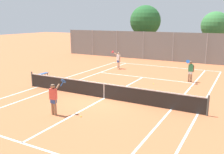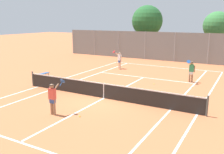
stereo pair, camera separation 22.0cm
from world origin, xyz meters
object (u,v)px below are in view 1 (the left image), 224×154
player_far_left (118,59)px  tree_behind_right (216,26)px  player_far_right (190,70)px  courtside_bench (41,75)px  tennis_net (104,90)px  player_near_side (54,97)px  loose_tennis_ball_0 (154,84)px  tree_behind_left (145,22)px  loose_tennis_ball_2 (81,116)px  loose_tennis_ball_1 (191,87)px

player_far_left → tree_behind_right: 12.91m
player_far_right → courtside_bench: (-10.61, -4.90, -0.52)m
tennis_net → courtside_bench: tennis_net is taller
player_near_side → loose_tennis_ball_0: size_ratio=26.88×
loose_tennis_ball_0 → tree_behind_left: bearing=113.9°
tennis_net → loose_tennis_ball_0: 4.93m
loose_tennis_ball_2 → tennis_net: bearing=99.0°
loose_tennis_ball_1 → loose_tennis_ball_2: size_ratio=1.00×
player_near_side → tree_behind_left: (-3.82, 22.21, 3.46)m
courtside_bench → tree_behind_left: (2.18, 16.94, 3.98)m
loose_tennis_ball_1 → loose_tennis_ball_2: 9.01m
courtside_bench → tree_behind_right: (10.81, 17.15, 3.49)m
loose_tennis_ball_0 → loose_tennis_ball_1: bearing=9.4°
loose_tennis_ball_0 → courtside_bench: 8.90m
loose_tennis_ball_2 → tree_behind_left: (-5.18, 21.84, 4.35)m
player_far_right → tree_behind_left: (-8.43, 12.03, 3.46)m
loose_tennis_ball_1 → courtside_bench: size_ratio=0.04×
loose_tennis_ball_1 → tree_behind_right: bearing=90.9°
loose_tennis_ball_2 → player_near_side: bearing=-164.7°
tree_behind_left → tree_behind_right: size_ratio=1.16×
tennis_net → player_far_right: bearing=60.7°
player_far_left → loose_tennis_ball_1: 8.56m
player_far_right → tree_behind_right: bearing=89.1°
courtside_bench → tree_behind_left: tree_behind_left is taller
loose_tennis_ball_0 → courtside_bench: (-8.41, -2.89, 0.38)m
player_far_right → loose_tennis_ball_1: 1.87m
tennis_net → loose_tennis_ball_2: bearing=-81.0°
loose_tennis_ball_0 → player_near_side: bearing=-106.5°
courtside_bench → player_far_right: bearing=24.8°
player_near_side → tree_behind_left: tree_behind_left is taller
tennis_net → player_far_left: 9.47m
player_near_side → loose_tennis_ball_0: player_near_side is taller
player_near_side → courtside_bench: (-5.99, 5.28, -0.52)m
player_far_right → loose_tennis_ball_2: bearing=-108.4°
tennis_net → loose_tennis_ball_0: (1.55, 4.66, -0.48)m
loose_tennis_ball_0 → tree_behind_right: tree_behind_right is taller
loose_tennis_ball_2 → courtside_bench: courtside_bench is taller
player_far_left → loose_tennis_ball_0: (5.04, -4.14, -0.89)m
player_near_side → loose_tennis_ball_2: player_near_side is taller
player_near_side → tree_behind_right: tree_behind_right is taller
player_near_side → loose_tennis_ball_0: bearing=73.5°
loose_tennis_ball_1 → courtside_bench: courtside_bench is taller
player_near_side → tree_behind_right: 23.13m
tennis_net → tree_behind_right: (3.95, 18.93, 3.39)m
loose_tennis_ball_0 → player_far_right: bearing=42.4°
player_far_left → tennis_net: bearing=-68.4°
player_far_left → player_near_side: bearing=-78.0°
courtside_bench → tree_behind_right: tree_behind_right is taller
player_far_left → loose_tennis_ball_0: bearing=-39.4°
player_far_left → loose_tennis_ball_2: 12.61m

